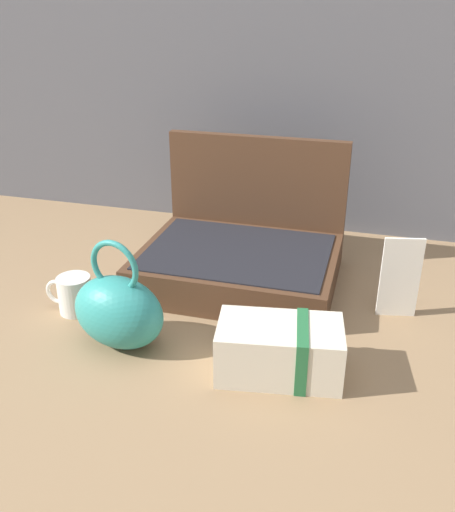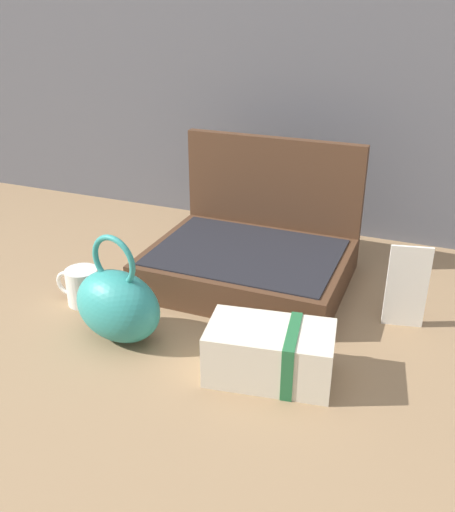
{
  "view_description": "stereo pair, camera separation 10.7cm",
  "coord_description": "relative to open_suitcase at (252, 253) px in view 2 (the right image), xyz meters",
  "views": [
    {
      "loc": [
        0.24,
        -0.95,
        0.62
      ],
      "look_at": [
        -0.03,
        -0.02,
        0.16
      ],
      "focal_mm": 39.43,
      "sensor_mm": 36.0,
      "label": 1
    },
    {
      "loc": [
        0.34,
        -0.92,
        0.62
      ],
      "look_at": [
        -0.03,
        -0.02,
        0.16
      ],
      "focal_mm": 39.43,
      "sensor_mm": 36.0,
      "label": 2
    }
  ],
  "objects": [
    {
      "name": "coffee_mug",
      "position": [
        -0.3,
        -0.25,
        -0.02
      ],
      "size": [
        0.1,
        0.07,
        0.08
      ],
      "color": "silver",
      "rests_on": "ground_plane"
    },
    {
      "name": "open_suitcase",
      "position": [
        0.0,
        0.0,
        0.0
      ],
      "size": [
        0.44,
        0.36,
        0.3
      ],
      "color": "#4C301E",
      "rests_on": "ground_plane"
    },
    {
      "name": "ground_plane",
      "position": [
        0.05,
        -0.2,
        -0.06
      ],
      "size": [
        6.0,
        6.0,
        0.0
      ],
      "primitive_type": "plane",
      "color": "#8C6D4C"
    },
    {
      "name": "cream_toiletry_bag",
      "position": [
        0.16,
        -0.34,
        -0.02
      ],
      "size": [
        0.23,
        0.15,
        0.1
      ],
      "color": "beige",
      "rests_on": "ground_plane"
    },
    {
      "name": "info_card_left",
      "position": [
        0.35,
        -0.08,
        0.02
      ],
      "size": [
        0.08,
        0.02,
        0.18
      ],
      "primitive_type": "cube",
      "rotation": [
        0.0,
        0.0,
        0.21
      ],
      "color": "white",
      "rests_on": "ground_plane"
    },
    {
      "name": "teal_pouch_handbag",
      "position": [
        -0.15,
        -0.33,
        0.01
      ],
      "size": [
        0.2,
        0.15,
        0.22
      ],
      "color": "teal",
      "rests_on": "ground_plane"
    }
  ]
}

